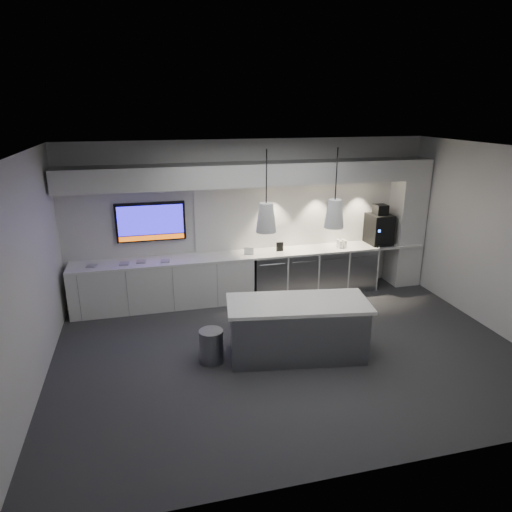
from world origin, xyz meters
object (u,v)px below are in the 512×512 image
object	(u,v)px
coffee_machine	(379,228)
bin	(211,346)
island	(297,329)
wall_tv	(151,222)

from	to	relation	value
coffee_machine	bin	bearing A→B (deg)	-151.90
island	coffee_machine	bearing A→B (deg)	51.45
wall_tv	island	xyz separation A→B (m)	(1.96, -2.59, -1.12)
island	bin	xyz separation A→B (m)	(-1.26, 0.14, -0.19)
island	coffee_machine	xyz separation A→B (m)	(2.53, 2.34, 0.79)
wall_tv	coffee_machine	bearing A→B (deg)	-3.14
bin	wall_tv	bearing A→B (deg)	105.91
wall_tv	coffee_machine	distance (m)	4.51
wall_tv	bin	distance (m)	2.86
island	coffee_machine	size ratio (longest dim) A/B	2.71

